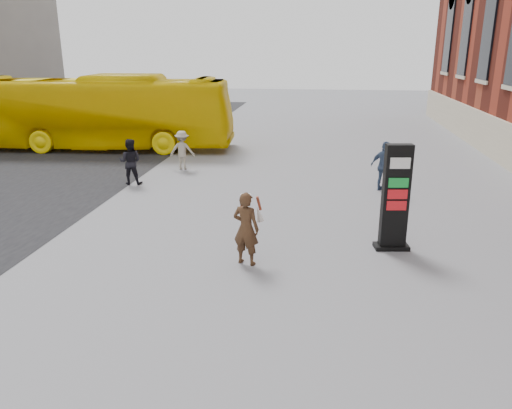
# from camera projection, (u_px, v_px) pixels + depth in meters

# --- Properties ---
(ground) EXTENTS (100.00, 100.00, 0.00)m
(ground) POSITION_uv_depth(u_px,v_px,m) (234.00, 268.00, 11.27)
(ground) COLOR #9E9EA3
(info_pylon) EXTENTS (0.89, 0.53, 2.61)m
(info_pylon) POSITION_uv_depth(u_px,v_px,m) (395.00, 198.00, 11.98)
(info_pylon) COLOR black
(info_pylon) RESTS_ON ground
(woman) EXTENTS (0.77, 0.73, 1.71)m
(woman) POSITION_uv_depth(u_px,v_px,m) (246.00, 228.00, 11.26)
(woman) COLOR #382515
(woman) RESTS_ON ground
(bus) EXTENTS (12.87, 3.93, 3.53)m
(bus) POSITION_uv_depth(u_px,v_px,m) (100.00, 112.00, 23.99)
(bus) COLOR #E9C601
(bus) RESTS_ON road
(pedestrian_a) EXTENTS (0.86, 0.70, 1.65)m
(pedestrian_a) POSITION_uv_depth(u_px,v_px,m) (130.00, 162.00, 17.96)
(pedestrian_a) COLOR black
(pedestrian_a) RESTS_ON ground
(pedestrian_b) EXTENTS (1.05, 0.66, 1.57)m
(pedestrian_b) POSITION_uv_depth(u_px,v_px,m) (182.00, 150.00, 20.16)
(pedestrian_b) COLOR #9D937E
(pedestrian_b) RESTS_ON ground
(pedestrian_c) EXTENTS (1.08, 0.87, 1.72)m
(pedestrian_c) POSITION_uv_depth(u_px,v_px,m) (385.00, 166.00, 17.09)
(pedestrian_c) COLOR #3A4D6B
(pedestrian_c) RESTS_ON ground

